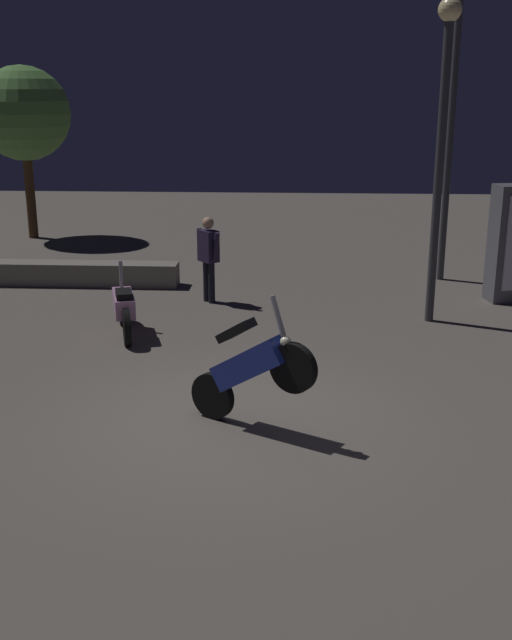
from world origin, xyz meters
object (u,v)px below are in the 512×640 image
Objects in this scene: motorcycle_blue_foreground at (251,368)px; person_rider_beside at (208,252)px; motorcycle_pink_parked_left at (124,308)px; streetlamp_near at (442,124)px; streetlamp_far at (453,95)px.

motorcycle_blue_foreground reaches higher than person_rider_beside.
motorcycle_blue_foreground is at bearing -163.19° from motorcycle_pink_parked_left.
streetlamp_near reaches higher than person_rider_beside.
motorcycle_blue_foreground is 4.04m from motorcycle_pink_parked_left.
motorcycle_blue_foreground is 5.47m from person_rider_beside.
motorcycle_blue_foreground is 1.05× the size of person_rider_beside.
motorcycle_blue_foreground is at bearing -119.95° from person_rider_beside.
streetlamp_far is (4.48, 1.96, 2.68)m from person_rider_beside.
person_rider_beside is at bearing 132.73° from motorcycle_blue_foreground.
streetlamp_near is at bearing -55.52° from person_rider_beside.
streetlamp_near is at bearing -103.23° from streetlamp_far.
streetlamp_far reaches higher than person_rider_beside.
streetlamp_far reaches higher than streetlamp_near.
person_rider_beside reaches higher than motorcycle_pink_parked_left.
motorcycle_blue_foreground is at bearing -121.68° from streetlamp_near.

